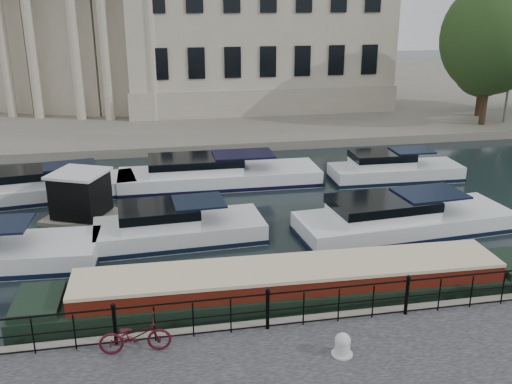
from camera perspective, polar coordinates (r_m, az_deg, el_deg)
ground_plane at (r=18.08m, az=-0.36°, el=-11.19°), size 160.00×160.00×0.00m
far_bank at (r=55.15m, az=-7.92°, el=9.66°), size 120.00×42.00×0.55m
railing at (r=15.57m, az=1.18°, el=-11.46°), size 24.14×0.14×1.22m
civic_building at (r=50.14m, az=-9.17°, el=16.46°), size 53.55×31.84×16.85m
bicycle at (r=15.07m, az=-12.00°, el=-13.86°), size 1.81×0.67×0.94m
mooring_bollard at (r=14.92m, az=8.64°, el=-14.86°), size 0.54×0.54×0.61m
narrowboat at (r=18.13m, az=3.49°, el=-9.80°), size 16.65×2.61×1.60m
harbour_hut at (r=25.37m, az=-17.11°, el=-0.56°), size 3.63×3.40×2.18m
cabin_cruisers at (r=25.00m, az=-5.65°, el=-1.50°), size 27.80×10.71×1.99m
trees at (r=45.24m, az=23.81°, el=13.13°), size 12.16×10.53×9.67m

